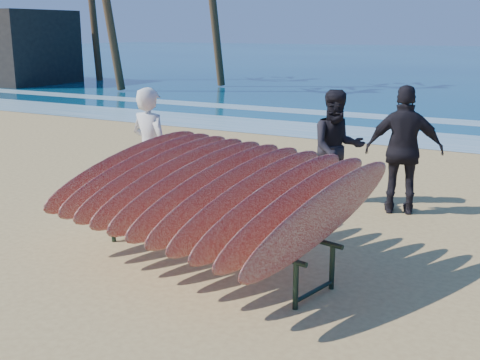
% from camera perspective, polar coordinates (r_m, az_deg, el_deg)
% --- Properties ---
extents(ground, '(120.00, 120.00, 0.00)m').
position_cam_1_polar(ground, '(6.88, -3.23, -9.13)').
color(ground, tan).
rests_on(ground, ground).
extents(foam_near, '(160.00, 160.00, 0.00)m').
position_cam_1_polar(foam_near, '(15.95, 16.06, 3.80)').
color(foam_near, white).
rests_on(foam_near, ground).
extents(foam_far, '(160.00, 160.00, 0.00)m').
position_cam_1_polar(foam_far, '(19.35, 18.39, 5.35)').
color(foam_far, white).
rests_on(foam_far, ground).
extents(surfboard_rack, '(3.68, 3.29, 1.46)m').
position_cam_1_polar(surfboard_rack, '(6.98, -2.78, -0.95)').
color(surfboard_rack, black).
rests_on(surfboard_rack, ground).
extents(person_white, '(0.75, 0.56, 1.89)m').
position_cam_1_polar(person_white, '(9.12, -8.46, 2.78)').
color(person_white, silver).
rests_on(person_white, ground).
extents(person_dark_a, '(1.12, 1.07, 1.82)m').
position_cam_1_polar(person_dark_a, '(9.52, 9.16, 3.00)').
color(person_dark_a, black).
rests_on(person_dark_a, ground).
extents(person_dark_b, '(1.22, 0.77, 1.93)m').
position_cam_1_polar(person_dark_b, '(9.27, 15.30, 2.74)').
color(person_dark_b, black).
rests_on(person_dark_b, ground).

